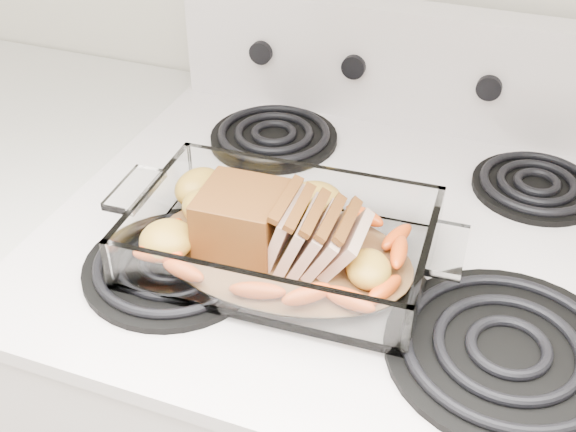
% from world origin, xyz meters
% --- Properties ---
extents(counter_left, '(0.58, 0.68, 0.93)m').
position_xyz_m(counter_left, '(-0.67, 1.66, 0.47)').
color(counter_left, silver).
rests_on(counter_left, ground).
extents(baking_dish, '(0.34, 0.22, 0.07)m').
position_xyz_m(baking_dish, '(-0.08, 1.55, 0.96)').
color(baking_dish, white).
rests_on(baking_dish, electric_range).
extents(pork_roast, '(0.19, 0.09, 0.08)m').
position_xyz_m(pork_roast, '(-0.09, 1.55, 0.99)').
color(pork_roast, brown).
rests_on(pork_roast, baking_dish).
extents(roast_vegetables, '(0.38, 0.20, 0.05)m').
position_xyz_m(roast_vegetables, '(-0.08, 1.59, 0.97)').
color(roast_vegetables, '#D33C00').
rests_on(roast_vegetables, baking_dish).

